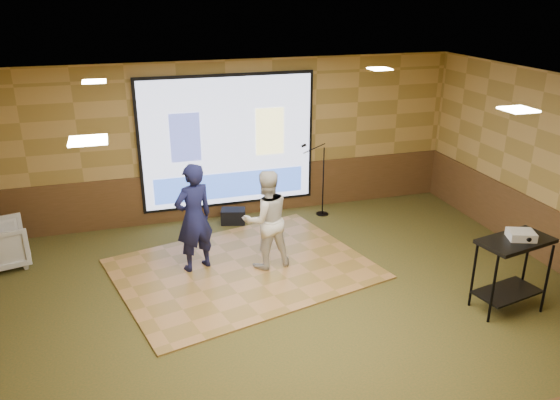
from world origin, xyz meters
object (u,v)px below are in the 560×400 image
object	(u,v)px
av_table	(513,259)
player_right	(266,219)
duffel_bag	(233,216)
projector_screen	(228,143)
dance_floor	(244,269)
player_left	(194,218)
mic_stand	(320,191)
banquet_chair	(0,245)
projector	(521,235)

from	to	relation	value
av_table	player_right	bearing A→B (deg)	143.06
av_table	duffel_bag	world-z (taller)	av_table
projector_screen	dance_floor	size ratio (longest dim) A/B	0.87
player_right	av_table	world-z (taller)	player_right
player_left	player_right	distance (m)	1.11
dance_floor	duffel_bag	xyz separation A→B (m)	(0.24, 1.86, 0.13)
dance_floor	mic_stand	distance (m)	2.69
player_left	banquet_chair	distance (m)	3.18
dance_floor	banquet_chair	world-z (taller)	banquet_chair
player_right	projector	xyz separation A→B (m)	(2.93, -2.15, 0.30)
projector	player_right	bearing A→B (deg)	163.92
player_left	player_right	xyz separation A→B (m)	(1.09, -0.24, -0.07)
duffel_bag	player_left	bearing A→B (deg)	-120.13
av_table	projector	size ratio (longest dim) A/B	3.19
projector_screen	player_left	world-z (taller)	projector_screen
projector_screen	projector	bearing A→B (deg)	-55.26
player_left	dance_floor	bearing A→B (deg)	141.07
mic_stand	banquet_chair	world-z (taller)	mic_stand
player_left	projector	bearing A→B (deg)	128.10
player_left	duffel_bag	xyz separation A→B (m)	(0.95, 1.63, -0.76)
player_right	av_table	size ratio (longest dim) A/B	1.50
player_left	duffel_bag	world-z (taller)	player_left
av_table	mic_stand	bearing A→B (deg)	108.05
dance_floor	projector	xyz separation A→B (m)	(3.31, -2.16, 1.11)
banquet_chair	duffel_bag	world-z (taller)	banquet_chair
dance_floor	duffel_bag	distance (m)	1.88
player_left	duffel_bag	size ratio (longest dim) A/B	3.87
dance_floor	duffel_bag	size ratio (longest dim) A/B	8.53
projector_screen	projector	distance (m)	5.35
projector	mic_stand	size ratio (longest dim) A/B	0.23
mic_stand	dance_floor	bearing A→B (deg)	-151.75
player_left	av_table	world-z (taller)	player_left
av_table	banquet_chair	distance (m)	7.72
player_left	duffel_bag	bearing A→B (deg)	-141.29
player_left	player_right	size ratio (longest dim) A/B	1.08
projector	banquet_chair	size ratio (longest dim) A/B	0.41
dance_floor	av_table	size ratio (longest dim) A/B	3.57
duffel_bag	player_right	bearing A→B (deg)	-85.68
player_left	projector	xyz separation A→B (m)	(4.02, -2.39, 0.23)
projector	mic_stand	xyz separation A→B (m)	(-1.35, 3.93, -0.63)
av_table	player_left	bearing A→B (deg)	148.85
mic_stand	projector_screen	bearing A→B (deg)	151.24
player_right	projector	size ratio (longest dim) A/B	4.77
mic_stand	duffel_bag	bearing A→B (deg)	163.27
mic_stand	duffel_bag	world-z (taller)	mic_stand
av_table	duffel_bag	bearing A→B (deg)	126.78
duffel_bag	dance_floor	bearing A→B (deg)	-97.29
projector	banquet_chair	distance (m)	7.81
projector_screen	mic_stand	bearing A→B (deg)	-14.93
dance_floor	projector_screen	bearing A→B (deg)	83.14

